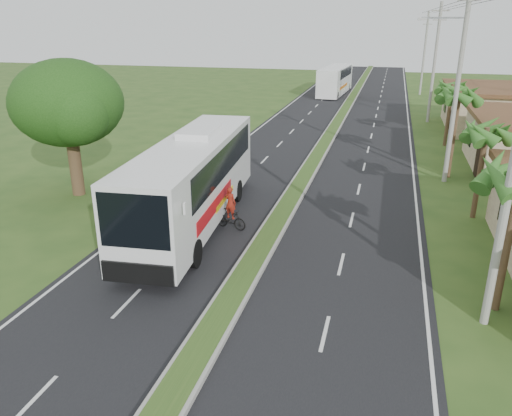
# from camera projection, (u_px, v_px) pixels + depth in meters

# --- Properties ---
(ground) EXTENTS (180.00, 180.00, 0.00)m
(ground) POSITION_uv_depth(u_px,v_px,m) (221.00, 318.00, 16.75)
(ground) COLOR #2C4A1B
(ground) RESTS_ON ground
(road_asphalt) EXTENTS (14.00, 160.00, 0.02)m
(road_asphalt) POSITION_uv_depth(u_px,v_px,m) (313.00, 163.00, 34.82)
(road_asphalt) COLOR black
(road_asphalt) RESTS_ON ground
(median_strip) EXTENTS (1.20, 160.00, 0.18)m
(median_strip) POSITION_uv_depth(u_px,v_px,m) (313.00, 162.00, 34.79)
(median_strip) COLOR gray
(median_strip) RESTS_ON ground
(lane_edge_left) EXTENTS (0.12, 160.00, 0.01)m
(lane_edge_left) POSITION_uv_depth(u_px,v_px,m) (222.00, 157.00, 36.45)
(lane_edge_left) COLOR silver
(lane_edge_left) RESTS_ON ground
(lane_edge_right) EXTENTS (0.12, 160.00, 0.01)m
(lane_edge_right) POSITION_uv_depth(u_px,v_px,m) (413.00, 170.00, 33.20)
(lane_edge_right) COLOR silver
(lane_edge_right) RESTS_ON ground
(shop_far) EXTENTS (8.60, 11.60, 3.82)m
(shop_far) POSITION_uv_depth(u_px,v_px,m) (495.00, 108.00, 45.21)
(shop_far) COLOR tan
(shop_far) RESTS_ON ground
(palm_verge_b) EXTENTS (2.40, 2.40, 5.05)m
(palm_verge_b) POSITION_uv_depth(u_px,v_px,m) (486.00, 132.00, 23.78)
(palm_verge_b) COLOR #473321
(palm_verge_b) RESTS_ON ground
(palm_verge_c) EXTENTS (2.40, 2.40, 5.85)m
(palm_verge_c) POSITION_uv_depth(u_px,v_px,m) (459.00, 96.00, 29.98)
(palm_verge_c) COLOR #473321
(palm_verge_c) RESTS_ON ground
(palm_verge_d) EXTENTS (2.40, 2.40, 5.25)m
(palm_verge_d) POSITION_uv_depth(u_px,v_px,m) (452.00, 87.00, 38.19)
(palm_verge_d) COLOR #473321
(palm_verge_d) RESTS_ON ground
(shade_tree) EXTENTS (6.30, 6.00, 7.54)m
(shade_tree) POSITION_uv_depth(u_px,v_px,m) (66.00, 106.00, 26.96)
(shade_tree) COLOR #473321
(shade_tree) RESTS_ON ground
(utility_pole_b) EXTENTS (3.20, 0.28, 12.00)m
(utility_pole_b) POSITION_uv_depth(u_px,v_px,m) (458.00, 78.00, 28.75)
(utility_pole_b) COLOR gray
(utility_pole_b) RESTS_ON ground
(utility_pole_c) EXTENTS (1.60, 0.28, 11.00)m
(utility_pole_c) POSITION_uv_depth(u_px,v_px,m) (435.00, 62.00, 47.03)
(utility_pole_c) COLOR gray
(utility_pole_c) RESTS_ON ground
(utility_pole_d) EXTENTS (1.60, 0.28, 10.50)m
(utility_pole_d) POSITION_uv_depth(u_px,v_px,m) (424.00, 53.00, 65.19)
(utility_pole_d) COLOR gray
(utility_pole_d) RESTS_ON ground
(coach_bus_main) EXTENTS (3.99, 13.94, 4.44)m
(coach_bus_main) POSITION_uv_depth(u_px,v_px,m) (193.00, 176.00, 23.65)
(coach_bus_main) COLOR white
(coach_bus_main) RESTS_ON ground
(coach_bus_far) EXTENTS (3.40, 12.41, 3.57)m
(coach_bus_far) POSITION_uv_depth(u_px,v_px,m) (335.00, 79.00, 66.77)
(coach_bus_far) COLOR white
(coach_bus_far) RESTS_ON ground
(motorcyclist) EXTENTS (1.72, 0.89, 2.11)m
(motorcyclist) POSITION_uv_depth(u_px,v_px,m) (231.00, 214.00, 23.63)
(motorcyclist) COLOR black
(motorcyclist) RESTS_ON ground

